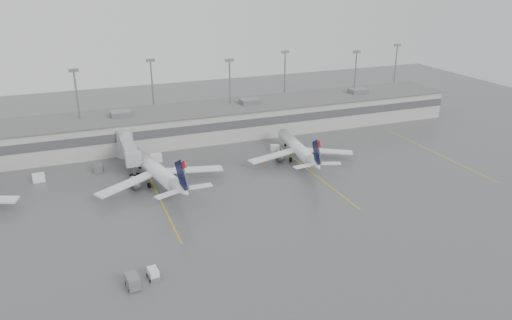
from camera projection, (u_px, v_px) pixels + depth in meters
name	position (u px, v px, depth m)	size (l,w,h in m)	color
ground	(286.00, 236.00, 86.57)	(260.00, 260.00, 0.00)	#4C4D4F
terminal	(198.00, 123.00, 135.51)	(152.00, 17.00, 9.45)	#ADADA8
light_masts	(191.00, 90.00, 137.71)	(142.40, 8.00, 20.60)	gray
jet_bridge_right	(127.00, 147.00, 118.02)	(4.00, 17.20, 7.00)	#9B9DA0
stand_markings	(240.00, 184.00, 107.45)	(105.25, 40.00, 0.01)	gold
jet_mid_left	(157.00, 171.00, 106.02)	(27.91, 31.59, 10.32)	white
jet_mid_right	(298.00, 148.00, 119.82)	(26.00, 29.30, 9.49)	white
baggage_tug	(153.00, 275.00, 74.54)	(1.86, 2.64, 1.60)	white
baggage_cart	(133.00, 281.00, 72.28)	(2.03, 3.17, 1.93)	slate
gse_uld_a	(39.00, 178.00, 108.41)	(2.49, 1.66, 1.76)	white
gse_uld_b	(156.00, 158.00, 119.54)	(2.68, 1.79, 1.90)	white
gse_uld_c	(275.00, 148.00, 126.72)	(2.20, 1.47, 1.56)	white
gse_loader	(99.00, 168.00, 113.78)	(1.77, 2.82, 1.77)	slate
cone_b	(158.00, 170.00, 113.80)	(0.43, 0.43, 0.68)	#FB6605
cone_c	(264.00, 163.00, 118.25)	(0.44, 0.44, 0.70)	#FB6605
cone_d	(374.00, 143.00, 131.29)	(0.43, 0.43, 0.68)	#FB6605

